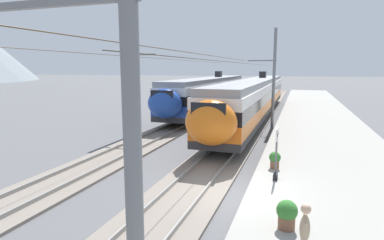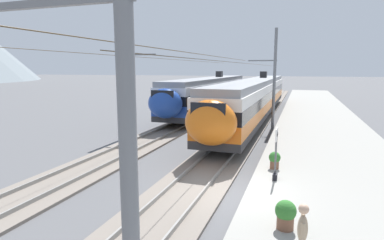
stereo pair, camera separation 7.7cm
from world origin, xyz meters
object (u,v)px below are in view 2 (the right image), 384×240
at_px(train_far_track, 210,93).
at_px(potted_plant_by_shelter, 286,213).
at_px(catenary_mast_west, 118,147).
at_px(catenary_mast_mid, 273,78).
at_px(platform_sign, 276,142).
at_px(passenger_walking, 302,237).
at_px(potted_plant_platform_edge, 275,159).
at_px(handbag_near_sign, 275,177).
at_px(catenary_mast_far_side, 131,84).
at_px(train_near_platform, 256,96).

relative_size(train_far_track, potted_plant_by_shelter, 30.79).
xyz_separation_m(catenary_mast_west, catenary_mast_mid, (22.93, -0.01, 0.29)).
height_order(catenary_mast_mid, platform_sign, catenary_mast_mid).
relative_size(passenger_walking, potted_plant_platform_edge, 2.15).
relative_size(platform_sign, potted_plant_by_shelter, 2.51).
bearing_deg(catenary_mast_mid, platform_sign, -174.19).
height_order(catenary_mast_west, handbag_near_sign, catenary_mast_west).
bearing_deg(catenary_mast_west, catenary_mast_mid, -0.03).
height_order(handbag_near_sign, potted_plant_platform_edge, potted_plant_platform_edge).
bearing_deg(train_far_track, catenary_mast_mid, -135.67).
bearing_deg(passenger_walking, potted_plant_by_shelter, 11.29).
bearing_deg(catenary_mast_far_side, train_near_platform, -33.70).
xyz_separation_m(train_near_platform, platform_sign, (-17.91, -3.22, -0.32)).
relative_size(catenary_mast_west, catenary_mast_mid, 1.00).
bearing_deg(potted_plant_platform_edge, train_far_track, 23.78).
relative_size(train_far_track, catenary_mast_west, 0.63).
xyz_separation_m(passenger_walking, potted_plant_platform_edge, (7.66, 1.16, -0.50)).
bearing_deg(potted_plant_platform_edge, catenary_mast_mid, 5.86).
height_order(catenary_mast_far_side, potted_plant_by_shelter, catenary_mast_far_side).
bearing_deg(platform_sign, catenary_mast_mid, 5.81).
xyz_separation_m(potted_plant_platform_edge, potted_plant_by_shelter, (-5.57, -0.74, 0.02)).
distance_m(train_far_track, platform_sign, 22.71).
bearing_deg(catenary_mast_mid, handbag_near_sign, -174.19).
bearing_deg(train_far_track, handbag_near_sign, -157.44).
height_order(catenary_mast_mid, handbag_near_sign, catenary_mast_mid).
bearing_deg(catenary_mast_far_side, catenary_mast_west, -150.74).
xyz_separation_m(catenary_mast_mid, potted_plant_platform_edge, (-12.01, -1.23, -3.34)).
relative_size(train_far_track, platform_sign, 12.25).
distance_m(catenary_mast_mid, handbag_near_sign, 14.09).
xyz_separation_m(train_near_platform, catenary_mast_far_side, (-11.03, 7.36, 1.57)).
bearing_deg(catenary_mast_west, train_near_platform, 3.84).
distance_m(passenger_walking, handbag_near_sign, 6.27).
bearing_deg(catenary_mast_west, potted_plant_by_shelter, -20.37).
relative_size(catenary_mast_far_side, handbag_near_sign, 106.20).
bearing_deg(platform_sign, potted_plant_by_shelter, -171.69).
height_order(train_far_track, passenger_walking, train_far_track).
relative_size(train_near_platform, train_far_track, 1.31).
bearing_deg(platform_sign, passenger_walking, -170.69).
bearing_deg(handbag_near_sign, train_far_track, 22.56).
distance_m(platform_sign, potted_plant_by_shelter, 4.37).
relative_size(train_near_platform, platform_sign, 16.09).
xyz_separation_m(catenary_mast_mid, handbag_near_sign, (-13.54, -1.38, -3.65)).
xyz_separation_m(handbag_near_sign, potted_plant_platform_edge, (1.53, 0.15, 0.31)).
bearing_deg(catenary_mast_far_side, handbag_near_sign, -123.59).
xyz_separation_m(catenary_mast_mid, catenary_mast_far_side, (-6.51, 9.21, -0.34)).
distance_m(catenary_mast_west, potted_plant_by_shelter, 6.46).
distance_m(catenary_mast_mid, catenary_mast_far_side, 11.28).
bearing_deg(platform_sign, train_near_platform, 10.18).
height_order(catenary_mast_west, platform_sign, catenary_mast_west).
bearing_deg(potted_plant_by_shelter, catenary_mast_far_side, 45.30).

